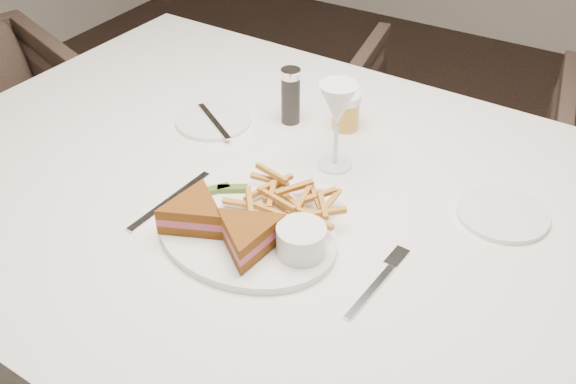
# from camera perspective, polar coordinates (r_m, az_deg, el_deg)

# --- Properties ---
(table) EXTENTS (1.63, 1.12, 0.75)m
(table) POSITION_cam_1_polar(r_m,az_deg,el_deg) (1.43, 1.06, -12.62)
(table) COLOR white
(table) RESTS_ON ground
(chair_far) EXTENTS (0.75, 0.71, 0.68)m
(chair_far) POSITION_cam_1_polar(r_m,az_deg,el_deg) (2.10, 13.83, 3.63)
(chair_far) COLOR #413127
(chair_far) RESTS_ON ground
(table_setting) EXTENTS (0.78, 0.60, 0.18)m
(table_setting) POSITION_cam_1_polar(r_m,az_deg,el_deg) (1.12, -0.70, 0.03)
(table_setting) COLOR white
(table_setting) RESTS_ON table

